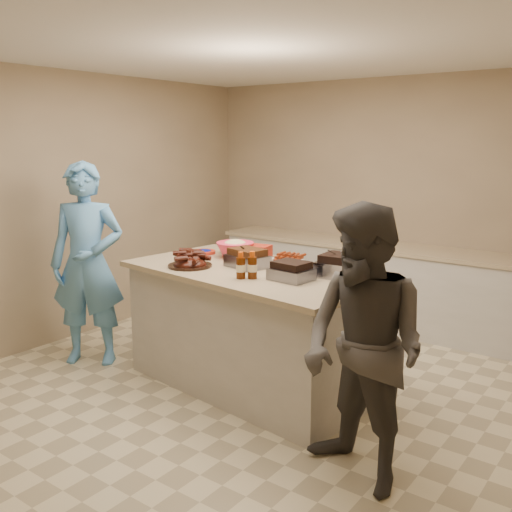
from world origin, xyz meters
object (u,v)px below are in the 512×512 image
Objects in this scene: guest_blue at (93,360)px; guest_gray at (358,480)px; plastic_cup at (224,253)px; bbq_bottle_b at (241,278)px; coleslaw_bowl at (235,257)px; roasting_pan at (339,276)px; rib_platter at (190,267)px; bbq_bottle_a at (252,278)px; mustard_bottle at (248,263)px; island at (252,384)px.

guest_gray reaches higher than guest_blue.
bbq_bottle_b is at bearing -42.87° from plastic_cup.
plastic_cup is 1.59m from guest_blue.
coleslaw_bowl is at bearing 131.78° from bbq_bottle_b.
bbq_bottle_b reaches higher than plastic_cup.
coleslaw_bowl is at bearing -24.60° from plastic_cup.
roasting_pan reaches higher than plastic_cup.
coleslaw_bowl is (-1.10, 0.10, 0.00)m from roasting_pan.
plastic_cup is (-0.16, 0.63, 0.00)m from rib_platter.
coleslaw_bowl reaches higher than guest_gray.
bbq_bottle_a is 0.55m from mustard_bottle.
coleslaw_bowl is (0.05, 0.53, 0.00)m from rib_platter.
bbq_bottle_a reaches higher than island.
rib_platter is at bearing -176.07° from guest_gray.
coleslaw_bowl is 1.67m from guest_blue.
island reaches higher than guest_blue.
rib_platter reaches higher than island.
mustard_bottle is at bearing 121.58° from bbq_bottle_b.
rib_platter is 0.50m from mustard_bottle.
plastic_cup is (-0.63, 0.39, 1.00)m from island.
plastic_cup is (-0.75, 0.70, 0.00)m from bbq_bottle_b.
mustard_bottle is (-0.85, -0.03, 0.00)m from roasting_pan.
mustard_bottle is at bearing -27.76° from coleslaw_bowl.
bbq_bottle_a reaches higher than guest_blue.
rib_platter is 0.66m from bbq_bottle_a.
bbq_bottle_b is 2.21× the size of plastic_cup.
mustard_bottle is 1.17× the size of plastic_cup.
guest_gray is at bearing -18.74° from bbq_bottle_b.
guest_gray is at bearing -57.87° from roasting_pan.
bbq_bottle_b is (-0.56, -0.50, -0.00)m from roasting_pan.
coleslaw_bowl is 0.28m from mustard_bottle.
roasting_pan is 1.42× the size of bbq_bottle_a.
bbq_bottle_a is at bearing 176.86° from guest_gray.
rib_platter is at bearing -75.51° from plastic_cup.
mustard_bottle is at bearing -26.30° from plastic_cup.
guest_gray is (1.76, -1.01, -1.00)m from coleslaw_bowl.
bbq_bottle_b reaches higher than guest_gray.
bbq_bottle_a is at bearing -38.15° from plastic_cup.
roasting_pan reaches higher than guest_gray.
bbq_bottle_a is 1.60m from guest_gray.
roasting_pan is 0.85m from mustard_bottle.
guest_gray is at bearing -38.63° from guest_blue.
rib_platter is 1.78× the size of bbq_bottle_b.
bbq_bottle_b is at bearing -141.99° from roasting_pan.
guest_blue is (-1.52, -0.46, 0.00)m from island.
roasting_pan is 0.67m from bbq_bottle_a.
bbq_bottle_a reaches higher than plastic_cup.
coleslaw_bowl reaches higher than mustard_bottle.
island is 1.03m from mustard_bottle.
coleslaw_bowl reaches higher than bbq_bottle_a.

